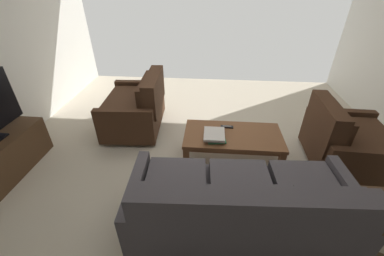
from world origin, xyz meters
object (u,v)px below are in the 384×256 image
(tv_stand, at_px, (0,159))
(armchair_side, at_px, (345,142))
(tv_remote, at_px, (227,127))
(sofa_main, at_px, (241,208))
(book_stack, at_px, (215,135))
(coffee_table, at_px, (233,138))
(loveseat_near, at_px, (137,107))

(tv_stand, relative_size, armchair_side, 1.16)
(tv_stand, distance_m, tv_remote, 2.75)
(sofa_main, xyz_separation_m, book_stack, (0.24, -0.98, 0.08))
(coffee_table, relative_size, book_stack, 3.91)
(coffee_table, distance_m, tv_stand, 2.79)
(tv_remote, bearing_deg, tv_stand, 13.77)
(sofa_main, bearing_deg, coffee_table, -89.50)
(tv_remote, bearing_deg, book_stack, 57.58)
(tv_stand, bearing_deg, tv_remote, -166.23)
(loveseat_near, distance_m, book_stack, 1.41)
(tv_stand, height_order, tv_remote, tv_stand)
(book_stack, relative_size, tv_remote, 1.91)
(tv_stand, xyz_separation_m, book_stack, (-2.51, -0.41, 0.20))
(loveseat_near, distance_m, armchair_side, 2.83)
(tv_stand, relative_size, tv_remote, 7.26)
(sofa_main, relative_size, tv_remote, 12.28)
(armchair_side, height_order, book_stack, armchair_side)
(coffee_table, distance_m, book_stack, 0.27)
(sofa_main, relative_size, tv_stand, 1.69)
(loveseat_near, xyz_separation_m, tv_stand, (1.34, 1.18, -0.12))
(loveseat_near, bearing_deg, coffee_table, 154.13)
(loveseat_near, height_order, coffee_table, loveseat_near)
(sofa_main, relative_size, armchair_side, 1.96)
(loveseat_near, xyz_separation_m, tv_remote, (-1.33, 0.53, 0.05))
(tv_stand, bearing_deg, sofa_main, 168.12)
(loveseat_near, xyz_separation_m, armchair_side, (-2.76, 0.65, -0.02))
(book_stack, bearing_deg, tv_stand, 9.19)
(sofa_main, xyz_separation_m, tv_stand, (2.75, -0.58, -0.12))
(loveseat_near, bearing_deg, tv_remote, 158.27)
(coffee_table, height_order, tv_remote, tv_remote)
(tv_stand, distance_m, armchair_side, 4.13)
(armchair_side, bearing_deg, coffee_table, 1.07)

